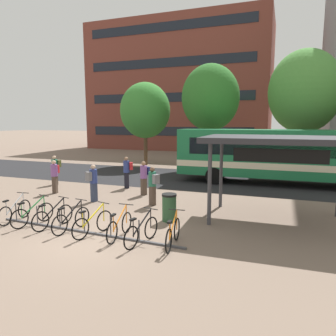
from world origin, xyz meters
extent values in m
plane|color=#7A6656|center=(0.00, 0.00, 0.00)|extent=(200.00, 200.00, 0.00)
cube|color=#232326|center=(0.00, 11.15, 0.00)|extent=(80.00, 7.20, 0.01)
cube|color=#196B3D|center=(5.53, 11.15, 1.85)|extent=(12.03, 2.71, 2.70)
cube|color=beige|center=(5.53, 11.15, 1.20)|extent=(12.05, 2.73, 0.36)
cube|color=black|center=(5.21, 12.39, 2.25)|extent=(9.84, 0.19, 0.97)
cube|color=black|center=(5.24, 9.90, 2.25)|extent=(9.84, 0.19, 0.97)
cylinder|color=black|center=(1.79, 12.26, 0.50)|extent=(1.00, 0.31, 1.00)
cylinder|color=black|center=(1.82, 9.95, 0.50)|extent=(1.00, 0.31, 1.00)
cube|color=#47474C|center=(-0.50, 0.32, 0.03)|extent=(7.18, 0.42, 0.06)
cylinder|color=#47474C|center=(-3.57, 0.46, 0.35)|extent=(0.04, 0.04, 0.70)
cylinder|color=#47474C|center=(-2.55, 0.42, 0.35)|extent=(0.04, 0.04, 0.70)
cylinder|color=#47474C|center=(-1.52, 0.37, 0.35)|extent=(0.04, 0.04, 0.70)
cylinder|color=#47474C|center=(-0.50, 0.32, 0.35)|extent=(0.04, 0.04, 0.70)
cylinder|color=#47474C|center=(0.53, 0.27, 0.35)|extent=(0.04, 0.04, 0.70)
cylinder|color=#47474C|center=(1.55, 0.22, 0.35)|extent=(0.04, 0.04, 0.70)
cylinder|color=#47474C|center=(2.58, 0.17, 0.35)|extent=(0.04, 0.04, 0.70)
torus|color=black|center=(-3.65, 0.94, 0.35)|extent=(0.12, 0.70, 0.70)
torus|color=black|center=(-3.54, -0.07, 0.35)|extent=(0.12, 0.70, 0.70)
cube|color=#B7BABF|center=(-3.60, 0.46, 0.67)|extent=(0.13, 0.92, 0.58)
cylinder|color=#B7BABF|center=(-3.55, 0.03, 0.62)|extent=(0.03, 0.03, 0.55)
cube|color=black|center=(-3.55, 0.03, 0.88)|extent=(0.12, 0.23, 0.05)
cylinder|color=#B7BABF|center=(-3.65, 0.92, 0.67)|extent=(0.04, 0.04, 0.65)
cylinder|color=black|center=(-3.65, 0.92, 0.98)|extent=(0.52, 0.09, 0.03)
torus|color=black|center=(-2.59, 0.86, 0.35)|extent=(0.20, 0.70, 0.70)
torus|color=black|center=(-2.81, -0.13, 0.35)|extent=(0.20, 0.70, 0.70)
cube|color=#1E7F38|center=(-2.69, 0.38, 0.67)|extent=(0.23, 0.90, 0.58)
cylinder|color=#1E7F38|center=(-2.79, -0.04, 0.62)|extent=(0.04, 0.04, 0.55)
cube|color=black|center=(-2.79, -0.04, 0.88)|extent=(0.15, 0.24, 0.05)
cylinder|color=#1E7F38|center=(-2.59, 0.84, 0.67)|extent=(0.04, 0.04, 0.65)
cylinder|color=black|center=(-2.59, 0.84, 0.98)|extent=(0.51, 0.14, 0.03)
torus|color=black|center=(-1.73, 0.89, 0.35)|extent=(0.18, 0.70, 0.70)
torus|color=black|center=(-1.93, -0.11, 0.35)|extent=(0.18, 0.70, 0.70)
cube|color=black|center=(-1.82, 0.41, 0.67)|extent=(0.21, 0.91, 0.58)
cylinder|color=black|center=(-1.91, -0.02, 0.62)|extent=(0.04, 0.04, 0.55)
cube|color=black|center=(-1.91, -0.02, 0.88)|extent=(0.14, 0.24, 0.05)
cylinder|color=black|center=(-1.73, 0.87, 0.67)|extent=(0.04, 0.04, 0.65)
cylinder|color=black|center=(-1.73, 0.87, 0.98)|extent=(0.52, 0.13, 0.03)
torus|color=black|center=(-0.93, 0.82, 0.35)|extent=(0.14, 0.70, 0.70)
torus|color=black|center=(-1.08, -0.19, 0.35)|extent=(0.14, 0.70, 0.70)
cube|color=black|center=(-1.00, 0.33, 0.67)|extent=(0.16, 0.92, 0.58)
cylinder|color=black|center=(-1.06, -0.09, 0.62)|extent=(0.03, 0.03, 0.55)
cube|color=black|center=(-1.06, -0.09, 0.88)|extent=(0.13, 0.23, 0.05)
cylinder|color=black|center=(-0.94, 0.80, 0.67)|extent=(0.04, 0.04, 0.65)
cylinder|color=black|center=(-0.94, 0.80, 0.98)|extent=(0.52, 0.10, 0.03)
torus|color=black|center=(0.02, 0.72, 0.35)|extent=(0.21, 0.69, 0.70)
torus|color=black|center=(-0.22, -0.27, 0.35)|extent=(0.21, 0.69, 0.70)
cube|color=yellow|center=(-0.10, 0.25, 0.67)|extent=(0.25, 0.90, 0.58)
cylinder|color=yellow|center=(-0.20, -0.17, 0.62)|extent=(0.04, 0.04, 0.55)
cube|color=black|center=(-0.20, -0.17, 0.88)|extent=(0.15, 0.24, 0.05)
cylinder|color=yellow|center=(0.02, 0.70, 0.67)|extent=(0.04, 0.04, 0.65)
cylinder|color=black|center=(0.02, 0.70, 0.98)|extent=(0.51, 0.15, 0.03)
torus|color=black|center=(0.83, 0.80, 0.35)|extent=(0.07, 0.71, 0.70)
torus|color=black|center=(0.86, -0.22, 0.35)|extent=(0.07, 0.71, 0.70)
cube|color=orange|center=(0.84, 0.31, 0.67)|extent=(0.07, 0.92, 0.58)
cylinder|color=orange|center=(0.86, -0.12, 0.62)|extent=(0.03, 0.03, 0.55)
cube|color=black|center=(0.86, -0.12, 0.88)|extent=(0.11, 0.22, 0.05)
cylinder|color=orange|center=(0.83, 0.78, 0.67)|extent=(0.03, 0.03, 0.65)
cylinder|color=black|center=(0.83, 0.78, 0.98)|extent=(0.52, 0.05, 0.03)
torus|color=black|center=(1.79, 0.61, 0.35)|extent=(0.18, 0.70, 0.70)
torus|color=black|center=(1.60, -0.39, 0.35)|extent=(0.18, 0.70, 0.70)
cube|color=black|center=(1.70, 0.13, 0.67)|extent=(0.20, 0.91, 0.58)
cylinder|color=black|center=(1.62, -0.30, 0.62)|extent=(0.04, 0.04, 0.55)
cube|color=black|center=(1.62, -0.30, 0.88)|extent=(0.14, 0.23, 0.05)
cylinder|color=black|center=(1.79, 0.59, 0.67)|extent=(0.04, 0.04, 0.65)
cylinder|color=black|center=(1.79, 0.59, 0.98)|extent=(0.52, 0.12, 0.03)
torus|color=black|center=(2.59, 0.77, 0.35)|extent=(0.11, 0.70, 0.70)
torus|color=black|center=(2.69, -0.25, 0.35)|extent=(0.11, 0.70, 0.70)
cube|color=orange|center=(2.64, 0.28, 0.67)|extent=(0.12, 0.92, 0.58)
cylinder|color=orange|center=(2.68, -0.15, 0.62)|extent=(0.03, 0.03, 0.55)
cube|color=black|center=(2.68, -0.15, 0.88)|extent=(0.12, 0.23, 0.05)
cylinder|color=orange|center=(2.59, 0.75, 0.67)|extent=(0.03, 0.03, 0.65)
cylinder|color=black|center=(2.59, 0.75, 0.98)|extent=(0.52, 0.08, 0.03)
cylinder|color=#38383D|center=(3.20, 2.58, 1.46)|extent=(0.14, 0.14, 2.93)
cylinder|color=#38383D|center=(3.12, 5.13, 1.46)|extent=(0.14, 0.14, 2.93)
cube|color=#28282D|center=(5.43, 3.92, 3.03)|extent=(5.44, 3.50, 0.20)
cube|color=black|center=(5.47, 2.50, 2.58)|extent=(2.91, 0.17, 0.44)
cube|color=#47382D|center=(0.25, 4.33, 0.43)|extent=(0.32, 0.30, 0.86)
cylinder|color=#23664C|center=(0.25, 4.33, 1.18)|extent=(0.46, 0.46, 0.63)
sphere|color=brown|center=(0.25, 4.33, 1.60)|extent=(0.22, 0.22, 0.22)
cube|color=slate|center=(0.48, 4.20, 1.21)|extent=(0.29, 0.33, 0.40)
cube|color=black|center=(-2.48, 7.12, 0.44)|extent=(0.32, 0.30, 0.89)
cylinder|color=navy|center=(-2.48, 7.12, 1.21)|extent=(0.46, 0.46, 0.64)
sphere|color=#936B4C|center=(-2.48, 7.12, 1.64)|extent=(0.22, 0.22, 0.22)
cube|color=#B21E23|center=(-2.25, 7.24, 1.24)|extent=(0.29, 0.33, 0.40)
cube|color=#47382D|center=(-6.89, 6.59, 0.46)|extent=(0.31, 0.33, 0.91)
cylinder|color=#23664C|center=(-6.89, 6.59, 1.20)|extent=(0.47, 0.47, 0.57)
sphere|color=tan|center=(-6.89, 6.59, 1.59)|extent=(0.22, 0.22, 0.22)
cube|color=#56602D|center=(-6.75, 6.80, 1.23)|extent=(0.33, 0.31, 0.40)
cube|color=#2D3851|center=(-2.53, 3.98, 0.43)|extent=(0.28, 0.32, 0.87)
cylinder|color=navy|center=(-2.53, 3.98, 1.18)|extent=(0.44, 0.44, 0.63)
sphere|color=tan|center=(-2.53, 3.98, 1.61)|extent=(0.22, 0.22, 0.22)
cube|color=slate|center=(-2.62, 3.74, 1.21)|extent=(0.33, 0.27, 0.40)
cube|color=#47382D|center=(-0.92, 5.98, 0.43)|extent=(0.29, 0.32, 0.85)
cylinder|color=#7F4C93|center=(-0.92, 5.98, 1.17)|extent=(0.46, 0.46, 0.63)
sphere|color=#936B4C|center=(-0.92, 5.98, 1.59)|extent=(0.22, 0.22, 0.22)
cube|color=navy|center=(-0.80, 6.21, 1.20)|extent=(0.33, 0.29, 0.40)
cube|color=#47382D|center=(-5.38, 4.75, 0.44)|extent=(0.27, 0.31, 0.89)
cylinder|color=#7F4C93|center=(-5.38, 4.75, 1.19)|extent=(0.42, 0.42, 0.61)
sphere|color=tan|center=(-5.38, 4.75, 1.61)|extent=(0.22, 0.22, 0.22)
cube|color=#B21E23|center=(-5.45, 5.00, 1.22)|extent=(0.32, 0.25, 0.40)
cylinder|color=#284C2D|center=(1.72, 2.48, 0.47)|extent=(0.52, 0.52, 0.95)
cylinder|color=black|center=(1.72, 2.48, 0.99)|extent=(0.55, 0.55, 0.08)
cylinder|color=brown|center=(6.81, 17.00, 1.64)|extent=(0.32, 0.32, 3.29)
ellipsoid|color=#4C8E3D|center=(6.81, 17.00, 5.81)|extent=(5.08, 5.08, 5.95)
cylinder|color=brown|center=(0.27, 15.44, 1.67)|extent=(0.32, 0.32, 3.34)
ellipsoid|color=#2D7028|center=(0.27, 15.44, 5.44)|extent=(4.30, 4.30, 4.93)
cylinder|color=brown|center=(-5.39, 16.15, 1.31)|extent=(0.32, 0.32, 2.63)
ellipsoid|color=#388433|center=(-5.39, 16.15, 4.59)|extent=(4.16, 4.16, 4.61)
cube|color=brown|center=(-8.02, 33.70, 8.23)|extent=(23.70, 10.03, 16.47)
cube|color=black|center=(-8.02, 28.65, 2.47)|extent=(20.85, 0.06, 1.10)
cube|color=black|center=(-8.02, 28.65, 6.59)|extent=(20.85, 0.06, 1.10)
cube|color=black|center=(-8.02, 28.65, 10.70)|extent=(20.85, 0.06, 1.10)
cube|color=black|center=(-8.02, 28.65, 14.82)|extent=(20.85, 0.06, 1.10)
camera|label=1|loc=(5.57, -8.13, 3.66)|focal=33.59mm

